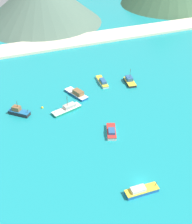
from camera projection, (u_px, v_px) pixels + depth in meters
ground at (98, 119)px, 103.76m from camera, size 260.00×280.00×0.50m
fishing_boat_0 at (67, 109)px, 107.02m from camera, size 11.02×5.89×5.89m
fishing_boat_1 at (130, 81)px, 122.65m from camera, size 4.21×8.03×6.14m
fishing_boat_2 at (77, 93)px, 115.01m from camera, size 6.60×10.79×2.50m
fishing_boat_4 at (111, 132)px, 96.71m from camera, size 5.20×8.09×1.99m
fishing_boat_5 at (19, 112)px, 105.08m from camera, size 7.23×6.90×5.21m
fishing_boat_6 at (141, 191)px, 77.42m from camera, size 8.73×2.86×2.27m
fishing_boat_8 at (102, 82)px, 122.56m from camera, size 3.03×9.77×2.02m
buoy_0 at (42, 108)px, 108.66m from camera, size 0.88×0.88×0.88m
beach_strip at (49, 45)px, 153.06m from camera, size 247.00×14.58×1.20m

